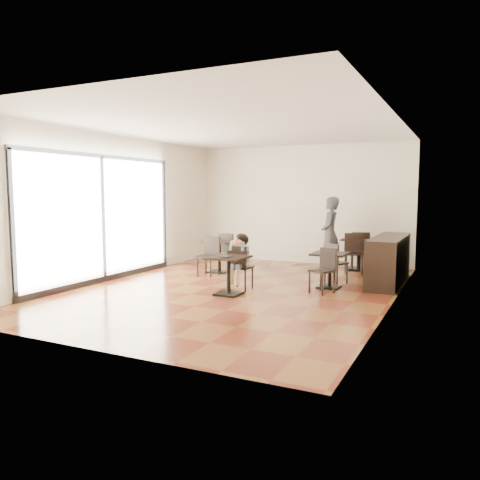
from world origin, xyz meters
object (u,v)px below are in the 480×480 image
Objects in this scene: child_table at (228,276)px; chair_left_a at (230,251)px; cafe_table_left at (219,257)px; cafe_table_back at (359,254)px; adult_patron at (330,234)px; cafe_table_mid at (329,270)px; chair_left_b at (208,256)px; chair_mid_a at (336,263)px; child at (241,262)px; child_chair at (241,267)px; chair_back_a at (360,251)px; chair_back_b at (354,254)px; chair_mid_b at (322,271)px.

child_table is 2.98m from chair_left_a.
cafe_table_left is 0.96× the size of cafe_table_back.
adult_patron is at bearing 74.57° from child_table.
chair_left_b reaches higher than cafe_table_mid.
child is at bearing 68.24° from chair_mid_a.
child_chair is at bearing 90.00° from child_table.
child reaches higher than cafe_table_mid.
chair_left_b is 0.96× the size of chair_back_a.
cafe_table_left is at bearing -173.94° from chair_back_b.
chair_mid_a is 2.96m from chair_left_a.
child is 3.20m from adult_patron.
chair_back_b is (2.97, 0.66, 0.02)m from chair_left_a.
chair_mid_a is 1.99m from chair_back_a.
child_table is 2.54m from chair_mid_a.
cafe_table_back is 0.87× the size of chair_left_a.
chair_mid_a is (1.55, 2.02, 0.06)m from child_table.
chair_back_b is at bearing 63.79° from child_table.
cafe_table_left is 0.83× the size of chair_left_a.
chair_back_a reaches higher than chair_left_a.
child reaches higher than chair_back_b.
chair_left_a is at bearing 173.53° from chair_mid_b.
chair_mid_a is at bearing 114.69° from chair_mid_b.
child_table is at bearing 77.25° from chair_mid_a.
chair_left_a is (-2.88, 1.74, 0.03)m from chair_mid_b.
chair_mid_a is 0.94× the size of chair_left_a.
chair_left_b is (0.00, -0.55, 0.08)m from cafe_table_left.
chair_back_a is (1.64, 4.01, 0.11)m from child_table.
chair_left_b reaches higher than cafe_table_back.
chair_back_a is (2.97, 2.45, 0.02)m from chair_left_b.
chair_left_b is at bearing 92.21° from chair_left_a.
chair_back_a reaches higher than cafe_table_mid.
cafe_table_left is 0.80× the size of chair_back_b.
child reaches higher than cafe_table_back.
chair_left_b is at bearing -142.16° from cafe_table_back.
chair_mid_b is at bearing -166.54° from child_chair.
child_chair is at bearing 48.59° from chair_back_a.
adult_patron is at bearing -156.41° from chair_left_a.
child is 1.81m from cafe_table_mid.
cafe_table_left reaches higher than cafe_table_mid.
child_table is at bearing -47.25° from chair_left_b.
chair_left_a is at bearing -157.86° from cafe_table_back.
child is at bearing 48.59° from chair_back_a.
child_chair is at bearing -34.15° from adult_patron.
child is 3.22m from chair_back_b.
chair_back_a is 1.00× the size of chair_back_b.
chair_left_b is at bearing -167.89° from chair_mid_b.
chair_back_a reaches higher than chair_mid_a.
chair_left_a is (-2.88, 0.64, 0.03)m from chair_mid_a.
adult_patron is 1.72m from chair_mid_a.
chair_mid_a reaches higher than child_table.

